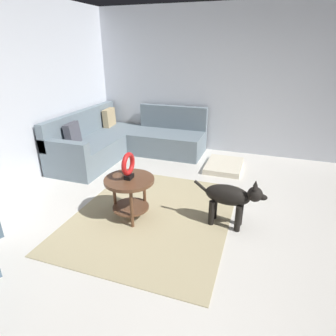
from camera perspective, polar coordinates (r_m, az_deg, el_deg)
The scene contains 8 objects.
ground_plane at distance 3.42m, azimuth 7.28°, elevation -13.49°, with size 6.00×6.00×0.10m, color silver.
wall_right at distance 5.70m, azimuth 14.58°, elevation 16.20°, with size 0.12×6.00×2.70m, color silver.
area_rug at distance 3.67m, azimuth -3.04°, elevation -9.42°, with size 2.30×1.90×0.01m, color tan.
sectional_couch at distance 5.58m, azimuth -8.75°, elevation 5.33°, with size 2.20×2.25×0.88m.
side_table at distance 3.45m, azimuth -7.71°, elevation -3.96°, with size 0.60×0.60×0.54m.
torus_sculpture at distance 3.33m, azimuth -7.98°, elevation 0.56°, with size 0.28×0.08×0.33m.
dog_bed_mat at distance 5.10m, azimuth 11.19°, elevation 0.47°, with size 0.80×0.60×0.09m, color beige.
dog at distance 3.37m, azimuth 12.54°, elevation -5.83°, with size 0.26×0.85×0.63m.
Camera 1 is at (-2.70, -0.48, 1.99)m, focal length 30.34 mm.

